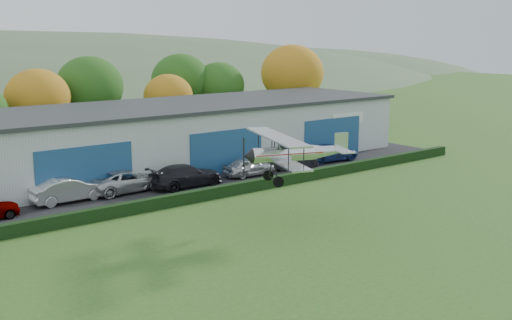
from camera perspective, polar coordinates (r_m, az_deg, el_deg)
ground at (r=31.21m, az=13.50°, el=-9.53°), size 300.00×300.00×0.00m
apron at (r=48.12m, az=-3.99°, el=-1.78°), size 48.00×9.00×0.05m
hedge at (r=44.23m, az=-0.51°, el=-2.44°), size 46.00×0.60×0.80m
hangar at (r=54.45m, az=-6.39°, el=2.54°), size 40.60×12.60×5.30m
tree_belt at (r=63.48m, az=-15.71°, el=6.13°), size 75.70×13.22×10.12m
car_1 at (r=43.12m, az=-17.11°, el=-2.65°), size 5.14×1.94×1.68m
car_2 at (r=44.89m, az=-11.99°, el=-1.90°), size 5.85×2.98×1.58m
car_3 at (r=45.69m, az=-6.59°, el=-1.44°), size 5.74×2.37×1.66m
car_4 at (r=48.90m, az=-0.63°, el=-0.63°), size 4.42×1.97×1.48m
car_5 at (r=51.49m, az=3.49°, el=-0.10°), size 4.38×2.68×1.36m
car_6 at (r=55.33m, az=6.92°, el=0.71°), size 5.66×3.18×1.49m
biplane at (r=36.26m, az=3.38°, el=0.76°), size 6.75×7.60×2.87m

